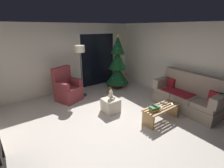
{
  "coord_description": "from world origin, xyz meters",
  "views": [
    {
      "loc": [
        -2.02,
        -2.67,
        2.35
      ],
      "look_at": [
        0.4,
        0.7,
        0.85
      ],
      "focal_mm": 25.29,
      "sensor_mm": 36.0,
      "label": 1
    }
  ],
  "objects": [
    {
      "name": "couch",
      "position": [
        2.32,
        -0.49,
        0.4
      ],
      "size": [
        0.83,
        1.96,
        1.08
      ],
      "color": "gray",
      "rests_on": "ground"
    },
    {
      "name": "teddy_bear_chestnut_by_tree",
      "position": [
        1.1,
        1.81,
        0.12
      ],
      "size": [
        0.2,
        0.2,
        0.29
      ],
      "color": "brown",
      "rests_on": "ground"
    },
    {
      "name": "remote_white",
      "position": [
        1.48,
        -0.55,
        0.41
      ],
      "size": [
        0.14,
        0.14,
        0.02
      ],
      "primitive_type": "cube",
      "rotation": [
        0.0,
        0.0,
        2.36
      ],
      "color": "silver",
      "rests_on": "coffee_table"
    },
    {
      "name": "cell_phone",
      "position": [
        0.86,
        -0.46,
        0.51
      ],
      "size": [
        0.08,
        0.15,
        0.01
      ],
      "primitive_type": "cube",
      "rotation": [
        0.0,
        0.0,
        -0.07
      ],
      "color": "black",
      "rests_on": "book_stack"
    },
    {
      "name": "remote_silver",
      "position": [
        1.1,
        -0.48,
        0.41
      ],
      "size": [
        0.13,
        0.15,
        0.02
      ],
      "primitive_type": "cube",
      "rotation": [
        0.0,
        0.0,
        5.66
      ],
      "color": "#ADADB2",
      "rests_on": "coffee_table"
    },
    {
      "name": "wall_back",
      "position": [
        0.0,
        3.06,
        1.25
      ],
      "size": [
        5.72,
        0.12,
        2.5
      ],
      "primitive_type": "cube",
      "color": "beige",
      "rests_on": "ground"
    },
    {
      "name": "wall_right",
      "position": [
        2.86,
        0.0,
        1.25
      ],
      "size": [
        0.12,
        6.0,
        2.5
      ],
      "primitive_type": "cube",
      "color": "beige",
      "rests_on": "ground"
    },
    {
      "name": "ottoman",
      "position": [
        0.35,
        0.7,
        0.2
      ],
      "size": [
        0.44,
        0.44,
        0.4
      ],
      "primitive_type": "cube",
      "color": "beige",
      "rests_on": "ground"
    },
    {
      "name": "armchair",
      "position": [
        -0.37,
        2.19,
        0.4
      ],
      "size": [
        0.89,
        0.89,
        1.13
      ],
      "color": "maroon",
      "rests_on": "ground"
    },
    {
      "name": "christmas_tree",
      "position": [
        1.7,
        2.14,
        0.93
      ],
      "size": [
        0.91,
        0.92,
        2.12
      ],
      "color": "#4C1E19",
      "rests_on": "ground"
    },
    {
      "name": "floor_lamp",
      "position": [
        0.2,
        2.24,
        1.51
      ],
      "size": [
        0.32,
        0.32,
        1.78
      ],
      "color": "#2D2D30",
      "rests_on": "ground"
    },
    {
      "name": "ground_plane",
      "position": [
        0.0,
        0.0,
        0.0
      ],
      "size": [
        7.0,
        7.0,
        0.0
      ],
      "primitive_type": "plane",
      "color": "#BCB2A8"
    },
    {
      "name": "teddy_bear_cream",
      "position": [
        0.36,
        0.69,
        0.52
      ],
      "size": [
        0.21,
        0.22,
        0.29
      ],
      "color": "beige",
      "rests_on": "ottoman"
    },
    {
      "name": "patio_door_frame",
      "position": [
        1.32,
        2.99,
        1.1
      ],
      "size": [
        1.6,
        0.02,
        2.2
      ],
      "primitive_type": "cube",
      "color": "silver",
      "rests_on": "ground"
    },
    {
      "name": "book_stack",
      "position": [
        0.85,
        -0.47,
        0.46
      ],
      "size": [
        0.28,
        0.22,
        0.11
      ],
      "color": "#B79333",
      "rests_on": "coffee_table"
    },
    {
      "name": "patio_door_glass",
      "position": [
        1.32,
        2.97,
        1.05
      ],
      "size": [
        1.5,
        0.02,
        2.1
      ],
      "primitive_type": "cube",
      "color": "black",
      "rests_on": "ground"
    },
    {
      "name": "remote_graphite",
      "position": [
        1.34,
        -0.38,
        0.41
      ],
      "size": [
        0.08,
        0.16,
        0.02
      ],
      "primitive_type": "cube",
      "rotation": [
        0.0,
        0.0,
        0.21
      ],
      "color": "#333338",
      "rests_on": "coffee_table"
    },
    {
      "name": "coffee_table",
      "position": [
        1.15,
        -0.46,
        0.27
      ],
      "size": [
        1.1,
        0.4,
        0.4
      ],
      "color": "#9E7547",
      "rests_on": "ground"
    }
  ]
}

